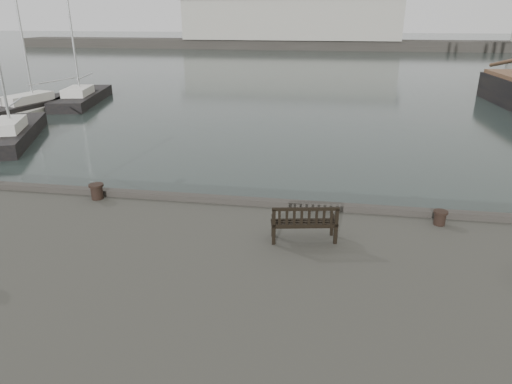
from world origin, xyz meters
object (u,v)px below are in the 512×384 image
bollard_left (97,191)px  yacht_d (83,100)px  bench (304,229)px  yacht_c (15,136)px  yacht_b (40,107)px  bollard_right (440,218)px

bollard_left → yacht_d: yacht_d is taller
bench → bollard_left: size_ratio=3.62×
bench → yacht_c: (-17.72, 12.98, -1.61)m
bollard_left → yacht_b: size_ratio=0.03×
bollard_right → yacht_d: (-23.82, 23.71, -1.53)m
yacht_c → yacht_d: 12.52m
yacht_b → bollard_right: bearing=-26.9°
bollard_left → yacht_d: (-13.80, 23.51, -1.56)m
bench → bollard_right: bench is taller
yacht_c → yacht_d: size_ratio=0.95×
bench → bollard_right: bearing=12.3°
bollard_left → bollard_right: 10.02m
yacht_c → yacht_d: (-2.54, 12.26, -0.01)m
bench → bollard_right: 3.87m
bollard_right → yacht_d: yacht_d is taller
bollard_left → yacht_d: size_ratio=0.04×
yacht_d → yacht_b: bearing=-126.0°
bench → yacht_d: yacht_d is taller
bench → yacht_b: size_ratio=0.12×
yacht_b → yacht_d: (1.53, 3.64, -0.02)m
bench → yacht_d: size_ratio=0.14×
yacht_c → yacht_d: bearing=78.3°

